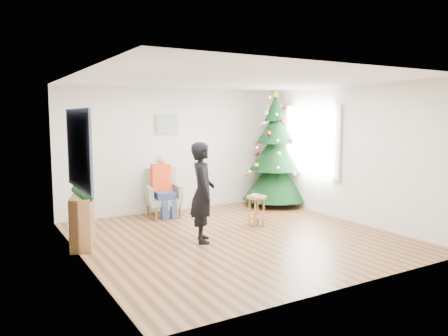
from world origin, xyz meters
TOP-DOWN VIEW (x-y plane):
  - floor at (0.00, 0.00)m, footprint 5.00×5.00m
  - ceiling at (0.00, 0.00)m, footprint 5.00×5.00m
  - wall_back at (0.00, 2.50)m, footprint 5.00×0.00m
  - wall_front at (0.00, -2.50)m, footprint 5.00×0.00m
  - wall_left at (-2.50, 0.00)m, footprint 0.00×5.00m
  - wall_right at (2.50, 0.00)m, footprint 0.00×5.00m
  - window_panel at (2.47, 1.00)m, footprint 0.04×1.30m
  - curtains at (2.44, 1.00)m, footprint 0.05×1.75m
  - christmas_tree at (2.15, 1.84)m, footprint 1.44×1.44m
  - stool at (0.70, 0.45)m, footprint 0.37×0.37m
  - laptop at (0.70, 0.45)m, footprint 0.36×0.35m
  - armchair at (-0.48, 2.06)m, footprint 0.76×0.71m
  - seated_person at (-0.49, 2.01)m, footprint 0.42×0.58m
  - standing_man at (-0.61, 0.06)m, footprint 0.57×0.69m
  - game_controller at (-0.44, 0.03)m, footprint 0.08×0.13m
  - console at (-2.33, 0.83)m, footprint 0.58×1.04m
  - garland at (-2.33, 0.83)m, footprint 0.14×0.90m
  - tapestry at (-2.46, 0.30)m, footprint 0.03×1.50m
  - framed_picture at (-0.20, 2.46)m, footprint 0.52×0.05m

SIDE VIEW (x-z plane):
  - floor at x=0.00m, z-range 0.00..0.00m
  - stool at x=0.70m, z-range 0.01..0.57m
  - armchair at x=-0.48m, z-range -0.13..0.83m
  - console at x=-2.33m, z-range 0.00..0.80m
  - laptop at x=0.70m, z-range 0.56..0.58m
  - seated_person at x=-0.49m, z-range 0.01..1.27m
  - standing_man at x=-0.61m, z-range 0.00..1.61m
  - garland at x=-2.33m, z-range 0.75..0.89m
  - game_controller at x=-0.44m, z-range 1.06..1.09m
  - christmas_tree at x=2.15m, z-range -0.13..2.48m
  - wall_back at x=0.00m, z-range -1.20..3.80m
  - wall_front at x=0.00m, z-range -1.20..3.80m
  - wall_left at x=-2.50m, z-range -1.20..3.80m
  - wall_right at x=2.50m, z-range -1.20..3.80m
  - window_panel at x=2.47m, z-range 0.80..2.20m
  - curtains at x=2.44m, z-range 0.75..2.25m
  - tapestry at x=-2.46m, z-range 0.98..2.12m
  - framed_picture at x=-0.20m, z-range 1.64..2.06m
  - ceiling at x=0.00m, z-range 2.60..2.60m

